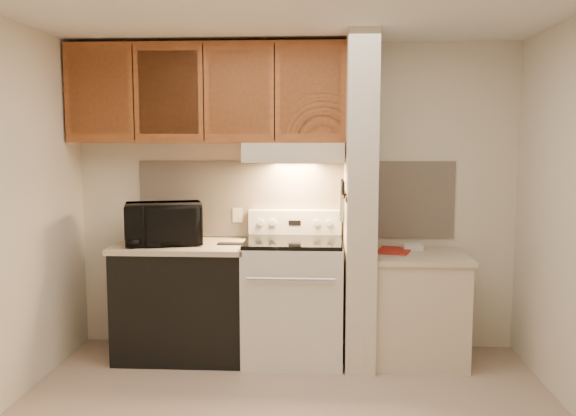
{
  "coord_description": "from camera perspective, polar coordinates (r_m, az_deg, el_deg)",
  "views": [
    {
      "loc": [
        0.22,
        -3.52,
        1.73
      ],
      "look_at": [
        -0.02,
        0.75,
        1.24
      ],
      "focal_mm": 38.0,
      "sensor_mm": 36.0,
      "label": 1
    }
  ],
  "objects": [
    {
      "name": "cab_door_a",
      "position": [
        5.0,
        -17.29,
        10.26
      ],
      "size": [
        0.46,
        0.01,
        0.63
      ],
      "primitive_type": "cube",
      "color": "brown",
      "rests_on": "upper_cabinets"
    },
    {
      "name": "outlet",
      "position": [
        5.08,
        -4.74,
        -0.67
      ],
      "size": [
        0.08,
        0.01,
        0.12
      ],
      "primitive_type": "cube",
      "color": "beige",
      "rests_on": "backsplash"
    },
    {
      "name": "knife_blade_a",
      "position": [
        4.47,
        5.18,
        -0.09
      ],
      "size": [
        0.01,
        0.03,
        0.16
      ],
      "primitive_type": "cube",
      "color": "silver",
      "rests_on": "knife_strip"
    },
    {
      "name": "spoon_rest",
      "position": [
        4.78,
        -5.28,
        -3.34
      ],
      "size": [
        0.22,
        0.07,
        0.01
      ],
      "primitive_type": "cube",
      "rotation": [
        0.0,
        0.0,
        0.01
      ],
      "color": "black",
      "rests_on": "left_countertop"
    },
    {
      "name": "range_knob_right_inner",
      "position": [
        4.96,
        2.71,
        -1.41
      ],
      "size": [
        0.05,
        0.02,
        0.05
      ],
      "primitive_type": "cylinder",
      "rotation": [
        1.57,
        0.0,
        0.0
      ],
      "color": "silver",
      "rests_on": "range_backguard"
    },
    {
      "name": "knife_handle_c",
      "position": [
        4.65,
        5.12,
        2.01
      ],
      "size": [
        0.02,
        0.02,
        0.1
      ],
      "primitive_type": "cylinder",
      "color": "black",
      "rests_on": "knife_strip"
    },
    {
      "name": "knife_handle_d",
      "position": [
        4.71,
        5.09,
        2.07
      ],
      "size": [
        0.02,
        0.02,
        0.1
      ],
      "primitive_type": "cylinder",
      "color": "black",
      "rests_on": "knife_strip"
    },
    {
      "name": "range_knob_right_outer",
      "position": [
        4.96,
        3.87,
        -1.42
      ],
      "size": [
        0.05,
        0.02,
        0.05
      ],
      "primitive_type": "cylinder",
      "rotation": [
        1.57,
        0.0,
        0.0
      ],
      "color": "silver",
      "rests_on": "range_backguard"
    },
    {
      "name": "range_display",
      "position": [
        4.97,
        0.63,
        -1.39
      ],
      "size": [
        0.1,
        0.01,
        0.04
      ],
      "primitive_type": "cube",
      "color": "black",
      "rests_on": "range_backguard"
    },
    {
      "name": "cab_gap_c",
      "position": [
        4.71,
        -1.27,
        10.8
      ],
      "size": [
        0.01,
        0.01,
        0.73
      ],
      "primitive_type": "cube",
      "color": "black",
      "rests_on": "upper_cabinets"
    },
    {
      "name": "teal_jar",
      "position": [
        4.91,
        -12.44,
        -2.7
      ],
      "size": [
        0.12,
        0.12,
        0.1
      ],
      "primitive_type": "cylinder",
      "rotation": [
        0.0,
        0.0,
        -0.38
      ],
      "color": "#24665A",
      "rests_on": "left_countertop"
    },
    {
      "name": "microwave",
      "position": [
        4.87,
        -11.57,
        -1.43
      ],
      "size": [
        0.67,
        0.54,
        0.32
      ],
      "primitive_type": "imported",
      "rotation": [
        0.0,
        0.0,
        0.27
      ],
      "color": "black",
      "rests_on": "left_countertop"
    },
    {
      "name": "upper_cabinets",
      "position": [
        4.94,
        -7.55,
        10.54
      ],
      "size": [
        2.18,
        0.33,
        0.77
      ],
      "primitive_type": "cube",
      "color": "brown",
      "rests_on": "wall_back"
    },
    {
      "name": "knife_handle_b",
      "position": [
        4.54,
        5.16,
        1.91
      ],
      "size": [
        0.02,
        0.02,
        0.1
      ],
      "primitive_type": "cylinder",
      "color": "black",
      "rests_on": "knife_strip"
    },
    {
      "name": "hood_lip",
      "position": [
        4.59,
        0.46,
        4.61
      ],
      "size": [
        0.78,
        0.04,
        0.06
      ],
      "primitive_type": "cube",
      "color": "beige",
      "rests_on": "range_hood"
    },
    {
      "name": "pillar_trim",
      "position": [
        4.69,
        5.32,
        1.19
      ],
      "size": [
        0.01,
        0.7,
        0.04
      ],
      "primitive_type": "cube",
      "color": "brown",
      "rests_on": "partition_pillar"
    },
    {
      "name": "right_cab_base",
      "position": [
        4.91,
        12.03,
        -9.33
      ],
      "size": [
        0.7,
        0.6,
        0.81
      ],
      "primitive_type": "cube",
      "color": "beige",
      "rests_on": "floor"
    },
    {
      "name": "cooktop",
      "position": [
        4.74,
        0.5,
        -3.17
      ],
      "size": [
        0.74,
        0.64,
        0.03
      ],
      "primitive_type": "cube",
      "color": "black",
      "rests_on": "range_body"
    },
    {
      "name": "knife_strip",
      "position": [
        4.64,
        5.27,
        1.38
      ],
      "size": [
        0.02,
        0.42,
        0.04
      ],
      "primitive_type": "cube",
      "color": "black",
      "rests_on": "partition_pillar"
    },
    {
      "name": "red_folder",
      "position": [
        4.88,
        9.88,
        -3.94
      ],
      "size": [
        0.33,
        0.39,
        0.01
      ],
      "primitive_type": "cube",
      "rotation": [
        0.0,
        0.0,
        -0.29
      ],
      "color": "#AF251B",
      "rests_on": "right_countertop"
    },
    {
      "name": "range_knob_left_outer",
      "position": [
        4.98,
        -2.59,
        -1.37
      ],
      "size": [
        0.05,
        0.02,
        0.05
      ],
      "primitive_type": "cylinder",
      "rotation": [
        1.57,
        0.0,
        0.0
      ],
      "color": "silver",
      "rests_on": "range_backguard"
    },
    {
      "name": "range_hood",
      "position": [
        4.8,
        0.58,
        5.23
      ],
      "size": [
        0.78,
        0.44,
        0.15
      ],
      "primitive_type": "cube",
      "color": "beige",
      "rests_on": "upper_cabinets"
    },
    {
      "name": "partition_pillar",
      "position": [
        4.7,
        6.73,
        0.57
      ],
      "size": [
        0.22,
        0.7,
        2.5
      ],
      "primitive_type": "cube",
      "color": "beige",
      "rests_on": "floor"
    },
    {
      "name": "cab_door_c",
      "position": [
        4.74,
        -4.62,
        10.76
      ],
      "size": [
        0.46,
        0.01,
        0.63
      ],
      "primitive_type": "cube",
      "color": "brown",
      "rests_on": "upper_cabinets"
    },
    {
      "name": "range_body",
      "position": [
        4.84,
        0.5,
        -8.72
      ],
      "size": [
        0.76,
        0.65,
        0.92
      ],
      "primitive_type": "cube",
      "color": "silver",
      "rests_on": "floor"
    },
    {
      "name": "left_countertop",
      "position": [
        4.88,
        -9.89,
        -3.53
      ],
      "size": [
        1.04,
        0.67,
        0.04
      ],
      "primitive_type": "cube",
      "color": "beige",
      "rests_on": "dishwasher_front"
    },
    {
      "name": "range_knob_left_inner",
      "position": [
        4.97,
        -1.44,
        -1.38
      ],
      "size": [
        0.05,
        0.02,
        0.05
      ],
      "primitive_type": "cylinder",
      "rotation": [
        1.57,
        0.0,
        0.0
      ],
      "color": "silver",
      "rests_on": "range_backguard"
    },
    {
      "name": "oven_mitt",
      "position": [
        4.87,
        5.05,
        0.35
      ],
      "size": [
        0.03,
        0.11,
        0.26
      ],
      "primitive_type": "cube",
      "color": "slate",
      "rests_on": "partition_pillar"
    },
    {
      "name": "knife_blade_d",
      "position": [
        4.72,
        5.08,
        0.26
      ],
      "size": [
        0.01,
        0.04,
        0.16
      ],
      "primitive_type": "cube",
      "color": "silver",
      "rests_on": "knife_strip"
    },
    {
      "name": "knife_handle_a",
      "position": [
        4.47,
        5.2,
        1.83
      ],
      "size": [
        0.02,
        0.02,
        0.1
      ],
      "primitive_type": "cylinder",
      "color": "black",
      "rests_on": "knife_strip"
    },
    {
      "name": "cab_gap_a",
      "position": [
        4.91,
        -14.27,
        10.42
      ],
      "size": [
        0.01,
        0.01,
        0.73
      ],
      "primitive_type": "cube",
      "color": "black",
      "rests_on": "upper_cabinets"
    },
    {
      "name": "range_backguard",
      "position": [
        5.01,
        0.66,
        -1.33
      ],
      "size": [
        0.76,
        0.08,
        0.2
      ],
      "primitive_type": "cube",
      "color": "silver",
      "rests_on": "range_body"
    },
    {
      "name": "cab_gap_b",
      "position": [
        4.78,
        -7.92,
        10.68
      ],
      "size": [
        0.01,
        0.01,
        0.73
      ],
      "primitive_type": "cube",
      "color": "black",
      "rests_on": "upper_cabinets"
    },
    {
      "name": "knife_blade_e",
      "position": [
        4.82,
        5.04,
        0.25
      ],
      "size": [
        0.01,
        0.04,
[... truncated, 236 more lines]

